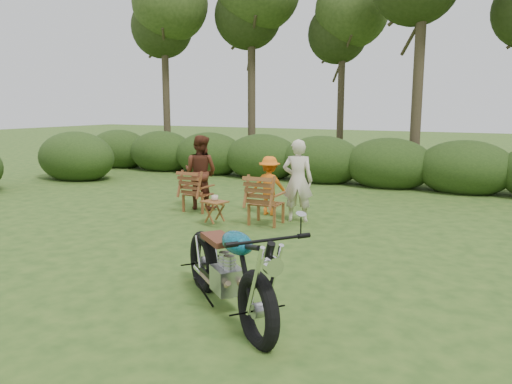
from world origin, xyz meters
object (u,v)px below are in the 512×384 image
at_px(lawn_chair_right, 266,224).
at_px(child, 269,214).
at_px(adult_b, 201,209).
at_px(lawn_chair_left, 198,211).
at_px(side_table, 215,213).
at_px(motorcycle, 227,311).
at_px(adult_a, 297,221).
at_px(cup, 215,198).

distance_m(lawn_chair_right, child, 0.88).
bearing_deg(adult_b, lawn_chair_left, 108.89).
distance_m(lawn_chair_right, adult_b, 2.06).
bearing_deg(lawn_chair_right, side_table, 29.65).
bearing_deg(adult_b, lawn_chair_right, 159.26).
xyz_separation_m(motorcycle, adult_a, (-1.02, 4.44, 0.00)).
bearing_deg(motorcycle, side_table, 162.11).
relative_size(lawn_chair_left, child, 0.73).
bearing_deg(cup, lawn_chair_right, 29.52).
bearing_deg(lawn_chair_left, side_table, 137.16).
relative_size(lawn_chair_right, cup, 7.39).
distance_m(lawn_chair_right, adult_a, 0.68).
relative_size(motorcycle, adult_a, 1.41).
height_order(lawn_chair_right, adult_b, adult_b).
distance_m(adult_a, child, 0.82).
bearing_deg(adult_a, child, -38.67).
xyz_separation_m(lawn_chair_right, adult_b, (-1.95, 0.66, 0.00)).
distance_m(side_table, adult_b, 1.65).
bearing_deg(motorcycle, child, 148.57).
relative_size(motorcycle, cup, 17.38).
height_order(lawn_chair_right, lawn_chair_left, lawn_chair_right).
height_order(motorcycle, lawn_chair_left, motorcycle).
distance_m(lawn_chair_left, adult_a, 2.29).
relative_size(adult_b, child, 1.33).
distance_m(motorcycle, lawn_chair_right, 4.18).
relative_size(cup, child, 0.11).
bearing_deg(side_table, adult_a, 39.55).
relative_size(side_table, adult_b, 0.29).
relative_size(lawn_chair_right, adult_b, 0.60).
distance_m(motorcycle, side_table, 4.09).
height_order(cup, child, child).
height_order(lawn_chair_left, adult_a, adult_a).
distance_m(lawn_chair_right, cup, 1.12).
relative_size(motorcycle, child, 1.86).
bearing_deg(motorcycle, lawn_chair_right, 148.30).
height_order(lawn_chair_right, adult_a, adult_a).
bearing_deg(motorcycle, cup, 161.99).
distance_m(lawn_chair_left, cup, 1.43).
bearing_deg(lawn_chair_left, child, -164.64).
height_order(cup, adult_b, adult_b).
xyz_separation_m(lawn_chair_left, adult_b, (-0.10, 0.26, 0.00)).
bearing_deg(cup, child, 67.67).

